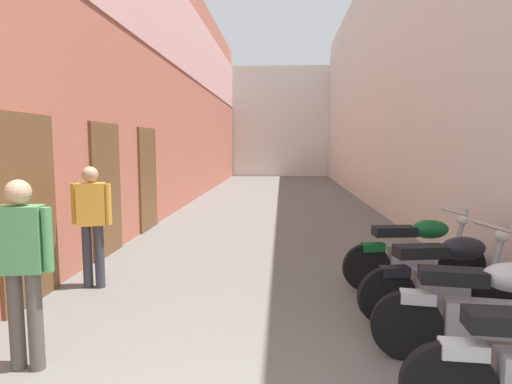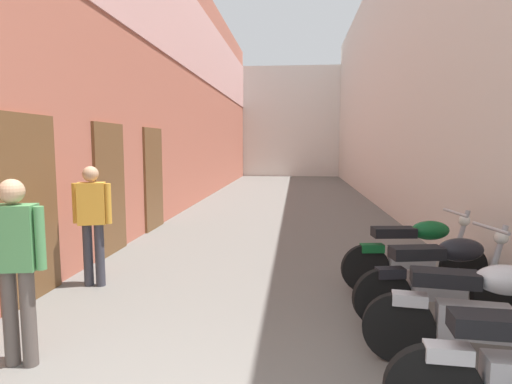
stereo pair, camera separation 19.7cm
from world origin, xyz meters
name	(u,v)px [view 2 (the right image)]	position (x,y,z in m)	size (l,w,h in m)	color
ground_plane	(283,215)	(0.00, 9.92, 0.00)	(39.84, 39.84, 0.00)	#66635E
building_left	(188,87)	(-2.98, 11.86, 3.59)	(0.45, 23.84, 7.12)	#B76651
building_right	(387,82)	(2.99, 11.92, 3.66)	(0.45, 23.84, 7.32)	beige
building_far_end	(291,122)	(0.00, 24.84, 3.17)	(8.57, 2.00, 6.33)	silver
motorcycle_second	(482,312)	(1.85, 2.19, 0.50)	(1.84, 0.58, 1.04)	black
motorcycle_third	(443,277)	(1.85, 3.12, 0.50)	(1.84, 0.58, 1.04)	black
motorcycle_fourth	(416,252)	(1.85, 4.13, 0.50)	(1.85, 0.58, 1.04)	black
pedestrian_by_doorway	(16,258)	(-1.94, 1.94, 0.92)	(0.52, 0.26, 1.57)	#564C47
pedestrian_mid_alley	(92,217)	(-2.28, 3.96, 0.92)	(0.52, 0.29, 1.57)	#383842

